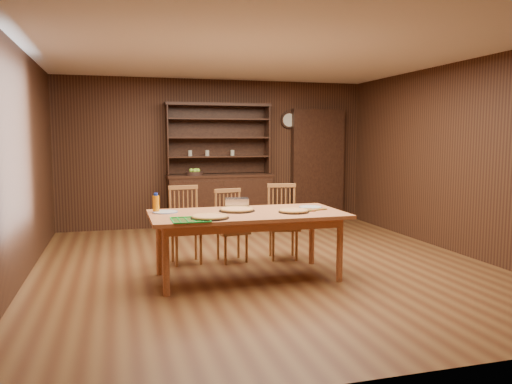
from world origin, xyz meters
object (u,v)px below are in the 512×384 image
object	(u,v)px
china_hutch	(220,194)
chair_left	(185,222)
chair_right	(282,219)
juice_bottle	(156,204)
chair_center	(230,223)
dining_table	(247,219)

from	to	relation	value
china_hutch	chair_left	distance (m)	2.47
chair_right	juice_bottle	bearing A→B (deg)	-151.36
chair_center	chair_right	distance (m)	0.70
china_hutch	dining_table	xyz separation A→B (m)	(-0.34, -3.22, 0.09)
chair_center	chair_left	bearing A→B (deg)	164.63
chair_left	chair_center	xyz separation A→B (m)	(0.57, -0.07, -0.03)
chair_left	dining_table	bearing A→B (deg)	-62.20
chair_left	juice_bottle	world-z (taller)	chair_left
china_hutch	chair_right	world-z (taller)	china_hutch
china_hutch	chair_center	size ratio (longest dim) A/B	2.35
dining_table	chair_center	xyz separation A→B (m)	(-0.00, 0.86, -0.19)
chair_center	juice_bottle	distance (m)	1.20
chair_left	chair_right	size ratio (longest dim) A/B	1.00
china_hutch	chair_right	xyz separation A→B (m)	(0.36, -2.38, -0.08)
chair_left	chair_right	distance (m)	1.28
dining_table	chair_center	distance (m)	0.88
chair_center	chair_right	world-z (taller)	chair_right
chair_left	juice_bottle	distance (m)	0.85
juice_bottle	chair_right	bearing A→B (deg)	18.77
dining_table	juice_bottle	distance (m)	1.03
chair_center	juice_bottle	size ratio (longest dim) A/B	4.22
china_hutch	chair_center	world-z (taller)	china_hutch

